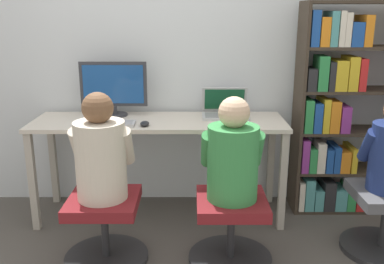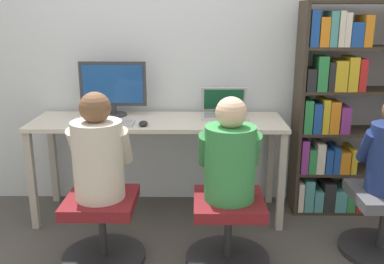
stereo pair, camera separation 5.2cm
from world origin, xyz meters
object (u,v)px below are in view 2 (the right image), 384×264
at_px(keyboard, 105,123).
at_px(person_at_laptop, 230,156).
at_px(office_chair_left, 102,227).
at_px(person_at_monitor, 98,153).
at_px(bookshelf, 338,116).
at_px(desktop_monitor, 113,88).
at_px(office_chair_right, 228,229).
at_px(laptop, 224,111).
at_px(office_chair_side, 383,220).

relative_size(keyboard, person_at_laptop, 0.65).
height_order(office_chair_left, person_at_monitor, person_at_monitor).
xyz_separation_m(person_at_monitor, bookshelf, (1.68, 0.76, 0.06)).
xyz_separation_m(desktop_monitor, office_chair_right, (0.85, -0.81, -0.75)).
relative_size(laptop, keyboard, 0.85).
height_order(office_chair_left, office_chair_side, same).
distance_m(desktop_monitor, office_chair_left, 1.10).
xyz_separation_m(desktop_monitor, person_at_monitor, (0.05, -0.79, -0.26)).
bearing_deg(bookshelf, desktop_monitor, 178.85).
xyz_separation_m(office_chair_left, person_at_laptop, (0.80, -0.01, 0.48)).
bearing_deg(person_at_monitor, person_at_laptop, -0.80).
height_order(office_chair_left, person_at_laptop, person_at_laptop).
height_order(keyboard, bookshelf, bookshelf).
bearing_deg(office_chair_side, office_chair_left, -176.37).
bearing_deg(person_at_laptop, desktop_monitor, 136.61).
height_order(office_chair_right, bookshelf, bookshelf).
distance_m(office_chair_right, office_chair_side, 1.04).
xyz_separation_m(keyboard, office_chair_right, (0.86, -0.51, -0.55)).
bearing_deg(office_chair_side, keyboard, 168.45).
distance_m(laptop, bookshelf, 0.87).
relative_size(keyboard, person_at_monitor, 0.63).
bearing_deg(keyboard, office_chair_right, -30.76).
height_order(desktop_monitor, office_chair_left, desktop_monitor).
relative_size(keyboard, office_chair_side, 0.77).
distance_m(keyboard, office_chair_left, 0.75).
xyz_separation_m(desktop_monitor, office_chair_side, (1.88, -0.68, -0.75)).
height_order(person_at_monitor, person_at_laptop, person_at_monitor).
height_order(person_at_monitor, office_chair_side, person_at_monitor).
xyz_separation_m(laptop, office_chair_right, (-0.01, -0.78, -0.59)).
xyz_separation_m(keyboard, person_at_monitor, (0.06, -0.50, -0.06)).
relative_size(office_chair_right, person_at_laptop, 0.84).
distance_m(office_chair_left, person_at_laptop, 0.93).
distance_m(person_at_laptop, office_chair_side, 1.14).
xyz_separation_m(desktop_monitor, laptop, (0.86, -0.02, -0.17)).
xyz_separation_m(keyboard, office_chair_side, (1.89, -0.39, -0.55)).
distance_m(laptop, keyboard, 0.91).
bearing_deg(bookshelf, person_at_monitor, -155.78).
distance_m(person_at_monitor, office_chair_side, 1.90).
bearing_deg(keyboard, person_at_monitor, -82.89).
xyz_separation_m(person_at_laptop, bookshelf, (0.88, 0.77, 0.07)).
relative_size(laptop, bookshelf, 0.22).
relative_size(desktop_monitor, bookshelf, 0.31).
height_order(person_at_monitor, bookshelf, bookshelf).
height_order(keyboard, office_chair_side, keyboard).
xyz_separation_m(laptop, office_chair_side, (1.02, -0.66, -0.59)).
relative_size(office_chair_right, bookshelf, 0.33).
height_order(office_chair_right, person_at_monitor, person_at_monitor).
bearing_deg(person_at_laptop, keyboard, 149.47).
bearing_deg(office_chair_left, bookshelf, 24.36).
bearing_deg(office_chair_left, office_chair_right, -0.78).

